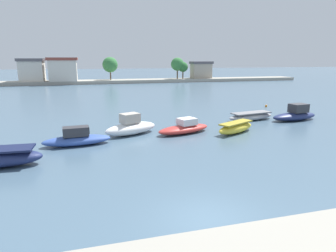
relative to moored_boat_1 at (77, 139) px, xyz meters
name	(u,v)px	position (x,y,z in m)	size (l,w,h in m)	color
ground_plane	(208,219)	(5.44, -12.39, -0.49)	(400.00, 400.00, 0.00)	#476075
moored_boat_1	(77,139)	(0.00, 0.00, 0.00)	(5.11, 2.01, 1.41)	#3856A8
moored_boat_2	(131,127)	(4.40, 2.17, 0.14)	(5.19, 3.63, 1.84)	white
moored_boat_3	(184,128)	(8.99, 1.42, -0.04)	(5.39, 3.20, 1.29)	#C63833
moored_boat_4	(236,128)	(13.36, 0.25, -0.02)	(4.57, 3.18, 0.97)	yellow
moored_boat_5	(251,116)	(17.61, 4.88, -0.09)	(5.70, 2.52, 0.84)	#9E9EA3
moored_boat_6	(295,115)	(22.14, 3.62, 0.09)	(5.76, 2.61, 1.73)	navy
mooring_buoy_0	(301,112)	(25.61, 6.90, -0.30)	(0.37, 0.37, 0.37)	white
mooring_buoy_2	(124,126)	(4.15, 4.92, -0.36)	(0.26, 0.26, 0.26)	white
mooring_buoy_3	(266,106)	(24.26, 12.15, -0.33)	(0.32, 0.32, 0.32)	orange
distant_shoreline	(82,74)	(-0.44, 59.45, 2.08)	(115.01, 7.54, 7.93)	#9E998C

